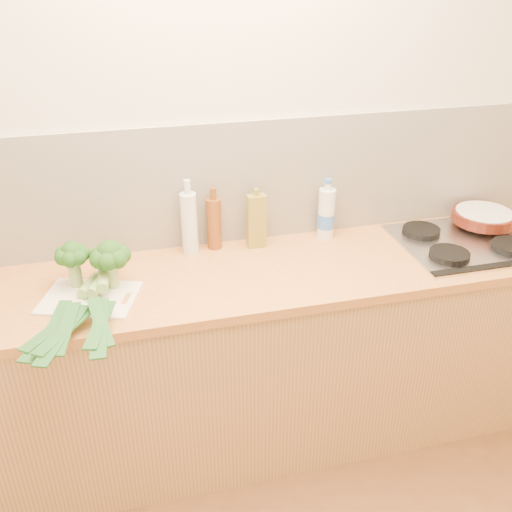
{
  "coord_description": "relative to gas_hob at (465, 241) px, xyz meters",
  "views": [
    {
      "loc": [
        -0.44,
        -0.77,
        2.06
      ],
      "look_at": [
        0.03,
        1.1,
        1.02
      ],
      "focal_mm": 40.0,
      "sensor_mm": 36.0,
      "label": 1
    }
  ],
  "objects": [
    {
      "name": "amber_bottle",
      "position": [
        -1.09,
        0.24,
        0.11
      ],
      "size": [
        0.06,
        0.06,
        0.28
      ],
      "color": "brown",
      "rests_on": "counter"
    },
    {
      "name": "broccoli_right",
      "position": [
        -1.53,
        -0.0,
        0.13
      ],
      "size": [
        0.15,
        0.16,
        0.2
      ],
      "color": "#83A460",
      "rests_on": "chopping_board"
    },
    {
      "name": "leek_mid",
      "position": [
        -1.61,
        -0.1,
        0.04
      ],
      "size": [
        0.3,
        0.66,
        0.04
      ],
      "rotation": [
        0.0,
        0.0,
        -0.37
      ],
      "color": "white",
      "rests_on": "chopping_board"
    },
    {
      "name": "leek_back",
      "position": [
        -1.57,
        -0.11,
        0.05
      ],
      "size": [
        0.11,
        0.68,
        0.04
      ],
      "rotation": [
        0.0,
        0.0,
        -0.05
      ],
      "color": "white",
      "rests_on": "chopping_board"
    },
    {
      "name": "counter",
      "position": [
        -1.02,
        0.0,
        -0.46
      ],
      "size": [
        3.2,
        0.62,
        0.9
      ],
      "color": "tan",
      "rests_on": "ground"
    },
    {
      "name": "room_shell",
      "position": [
        -1.02,
        0.29,
        0.26
      ],
      "size": [
        3.5,
        3.5,
        3.5
      ],
      "color": "beige",
      "rests_on": "ground"
    },
    {
      "name": "water_bottle",
      "position": [
        -0.58,
        0.23,
        0.09
      ],
      "size": [
        0.08,
        0.08,
        0.26
      ],
      "color": "silver",
      "rests_on": "counter"
    },
    {
      "name": "oil_tin",
      "position": [
        -0.91,
        0.21,
        0.11
      ],
      "size": [
        0.08,
        0.05,
        0.27
      ],
      "color": "olive",
      "rests_on": "counter"
    },
    {
      "name": "chopping_board",
      "position": [
        -1.62,
        -0.06,
        -0.01
      ],
      "size": [
        0.41,
        0.35,
        0.01
      ],
      "primitive_type": "cube",
      "rotation": [
        0.0,
        0.0,
        -0.34
      ],
      "color": "beige",
      "rests_on": "counter"
    },
    {
      "name": "skillet",
      "position": [
        0.17,
        0.12,
        0.05
      ],
      "size": [
        0.42,
        0.29,
        0.05
      ],
      "rotation": [
        0.0,
        0.0,
        -0.24
      ],
      "color": "#4D170C",
      "rests_on": "gas_hob"
    },
    {
      "name": "glass_bottle",
      "position": [
        -1.2,
        0.23,
        0.13
      ],
      "size": [
        0.07,
        0.07,
        0.33
      ],
      "color": "silver",
      "rests_on": "counter"
    },
    {
      "name": "broccoli_left",
      "position": [
        -1.67,
        0.04,
        0.13
      ],
      "size": [
        0.13,
        0.13,
        0.19
      ],
      "color": "#83A460",
      "rests_on": "chopping_board"
    },
    {
      "name": "gas_hob",
      "position": [
        0.0,
        0.0,
        0.0
      ],
      "size": [
        0.58,
        0.5,
        0.04
      ],
      "color": "silver",
      "rests_on": "counter"
    },
    {
      "name": "leek_front",
      "position": [
        -1.66,
        -0.09,
        0.02
      ],
      "size": [
        0.31,
        0.59,
        0.04
      ],
      "rotation": [
        0.0,
        0.0,
        -0.43
      ],
      "color": "white",
      "rests_on": "chopping_board"
    }
  ]
}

